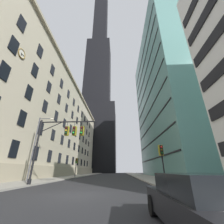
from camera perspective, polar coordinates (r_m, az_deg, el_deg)
ground_plane at (r=10.33m, az=-13.76°, el=-30.52°), size 102.00×160.00×0.10m
sidewalk_right at (r=11.61m, az=37.43°, el=-25.39°), size 5.00×160.00×0.15m
station_building at (r=45.30m, az=-23.75°, el=-5.16°), size 13.47×69.83×27.32m
dark_skyscraper at (r=105.02m, az=-5.86°, el=9.59°), size 25.61×25.61×195.88m
glass_office_midrise at (r=44.90m, az=25.33°, el=5.52°), size 18.19×34.46×42.06m
traffic_signal_mast at (r=16.74m, az=-19.23°, el=-9.18°), size 6.56×0.63×6.73m
traffic_light_near_right at (r=15.60m, az=19.54°, el=-15.30°), size 0.40×0.63×3.72m
traffic_light_far_left at (r=32.62m, az=-14.40°, el=-19.11°), size 0.40×0.63×3.72m
street_lamppost at (r=22.49m, az=-28.35°, el=-10.56°), size 2.22×0.32×8.55m
parked_car at (r=4.61m, az=33.36°, el=-29.03°), size 1.97×4.66×1.37m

